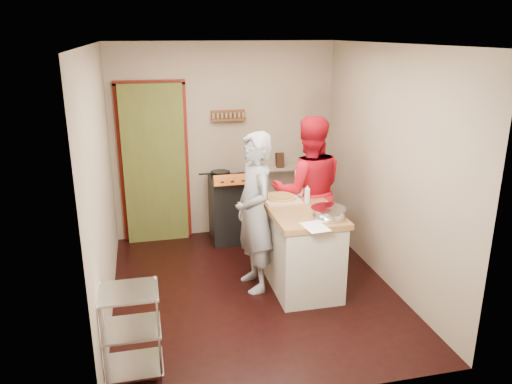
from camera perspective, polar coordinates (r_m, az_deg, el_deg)
floor at (r=5.62m, az=-0.32°, el=-11.02°), size 3.50×3.50×0.00m
back_wall at (r=6.78m, az=-8.98°, el=4.18°), size 3.00×0.44×2.60m
left_wall at (r=5.02m, az=-17.30°, el=0.68°), size 0.04×3.50×2.60m
right_wall at (r=5.63m, az=14.75°, el=2.73°), size 0.04×3.50×2.60m
ceiling at (r=4.92m, az=-0.37°, el=16.67°), size 3.00×3.50×0.02m
stove at (r=6.71m, az=-2.60°, el=-1.83°), size 0.60×0.63×1.00m
wire_shelving at (r=4.26m, az=-14.16°, el=-15.03°), size 0.48×0.40×0.80m
island at (r=5.55m, az=5.07°, el=-5.91°), size 0.71×1.33×1.22m
person_stripe at (r=5.31m, az=-0.18°, el=-2.40°), size 0.50×0.69×1.74m
person_red at (r=5.95m, az=6.01°, el=0.07°), size 0.97×0.81×1.80m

